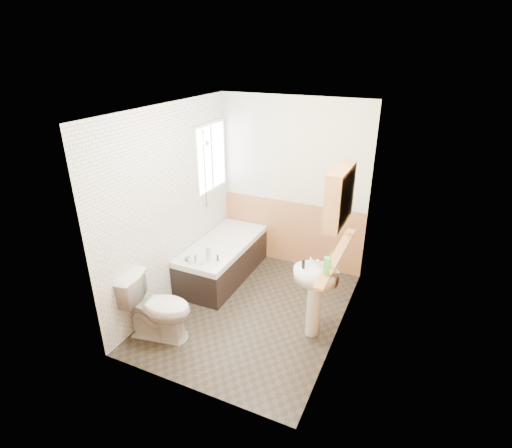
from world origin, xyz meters
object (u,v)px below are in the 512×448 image
object	(u,v)px
bathtub	(223,259)
toilet	(158,307)
sink	(315,289)
pine_shelf	(337,256)
medicine_cabinet	(340,196)

from	to	relation	value
bathtub	toilet	bearing A→B (deg)	-91.18
sink	pine_shelf	world-z (taller)	pine_shelf
bathtub	toilet	distance (m)	1.46
toilet	medicine_cabinet	distance (m)	2.37
toilet	medicine_cabinet	size ratio (longest dim) A/B	1.23
pine_shelf	medicine_cabinet	world-z (taller)	medicine_cabinet
medicine_cabinet	toilet	bearing A→B (deg)	-155.73
bathtub	pine_shelf	size ratio (longest dim) A/B	1.12
toilet	sink	world-z (taller)	sink
toilet	sink	distance (m)	1.79
bathtub	sink	bearing A→B (deg)	-23.73
bathtub	sink	distance (m)	1.75
toilet	bathtub	bearing A→B (deg)	-11.84
toilet	pine_shelf	bearing A→B (deg)	-76.44
bathtub	pine_shelf	xyz separation A→B (m)	(1.77, -0.65, 0.78)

